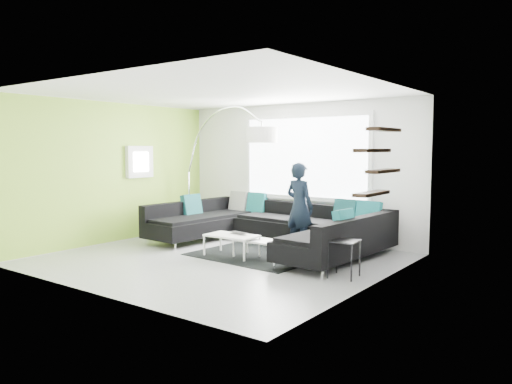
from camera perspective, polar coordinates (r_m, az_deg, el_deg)
ground at (r=8.57m, az=-4.22°, el=-7.66°), size 5.50×5.50×0.00m
room_shell at (r=8.50m, az=-3.20°, el=4.53°), size 5.54×5.04×2.82m
sectional_sofa at (r=9.38m, az=0.91°, el=-4.07°), size 4.33×2.84×0.90m
rug at (r=8.82m, az=-0.04°, el=-7.25°), size 2.25×1.69×0.01m
coffee_table at (r=8.68m, az=-1.36°, el=-6.22°), size 1.19×0.72×0.38m
arc_lamp at (r=11.13m, az=-7.71°, el=2.29°), size 2.71×1.49×2.72m
side_table at (r=7.43m, az=10.01°, el=-7.53°), size 0.44×0.44×0.55m
person at (r=9.20m, az=4.99°, el=-1.68°), size 0.71×0.57×1.62m
laptop at (r=8.76m, az=-2.21°, el=-4.75°), size 0.45×0.36×0.03m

